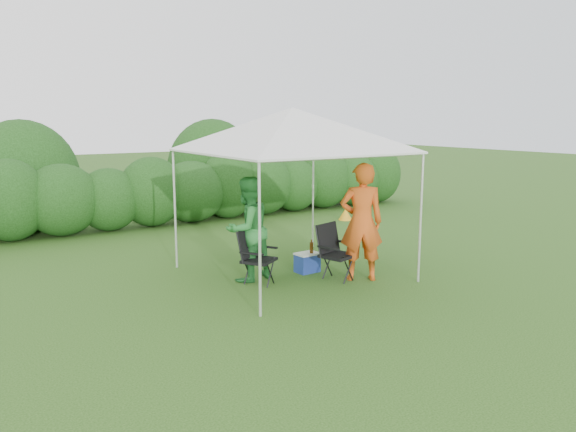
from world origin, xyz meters
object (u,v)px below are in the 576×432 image
chair_right (334,248)px  woman (248,229)px  cooler (307,262)px  man (361,222)px  canopy (292,130)px  chair_left (254,253)px

chair_right → woman: woman is taller
woman → cooler: (1.10, -0.14, -0.69)m
man → canopy: bearing=-17.9°
canopy → woman: bearing=171.8°
canopy → woman: size_ratio=1.80×
chair_right → chair_left: bearing=142.6°
canopy → man: size_ratio=1.59×
chair_left → cooler: 1.16m
cooler → man: bearing=-64.5°
woman → cooler: size_ratio=4.04×
canopy → chair_right: 2.07m
chair_left → woman: (0.01, 0.23, 0.36)m
chair_right → woman: 1.47m
man → woman: bearing=-1.9°
man → cooler: bearing=-30.4°
chair_right → cooler: size_ratio=2.18×
canopy → woman: 1.79m
woman → canopy: bearing=158.9°
canopy → cooler: canopy is taller
chair_left → man: 1.83m
man → cooler: size_ratio=4.58×
chair_left → man: size_ratio=0.46×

